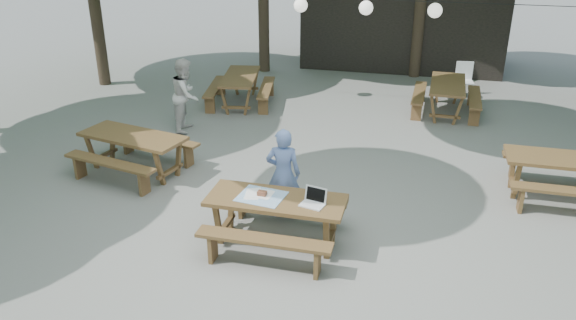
% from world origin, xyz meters
% --- Properties ---
extents(ground, '(80.00, 80.00, 0.00)m').
position_xyz_m(ground, '(0.00, 0.00, 0.00)').
color(ground, slate).
rests_on(ground, ground).
extents(pavilion, '(6.00, 3.00, 2.80)m').
position_xyz_m(pavilion, '(0.50, 10.50, 1.40)').
color(pavilion, black).
rests_on(pavilion, ground).
extents(main_picnic_table, '(2.00, 1.58, 0.75)m').
position_xyz_m(main_picnic_table, '(-0.56, -0.86, 0.39)').
color(main_picnic_table, brown).
rests_on(main_picnic_table, ground).
extents(picnic_table_nw, '(2.20, 1.95, 0.75)m').
position_xyz_m(picnic_table_nw, '(-3.79, 0.89, 0.39)').
color(picnic_table_nw, brown).
rests_on(picnic_table_nw, ground).
extents(picnic_table_ne, '(2.00, 1.58, 0.75)m').
position_xyz_m(picnic_table_ne, '(3.81, 1.72, 0.39)').
color(picnic_table_ne, brown).
rests_on(picnic_table_ne, ground).
extents(picnic_table_far_w, '(1.90, 2.16, 0.75)m').
position_xyz_m(picnic_table_far_w, '(-3.16, 5.22, 0.39)').
color(picnic_table_far_w, brown).
rests_on(picnic_table_far_w, ground).
extents(picnic_table_far_e, '(1.62, 2.02, 0.75)m').
position_xyz_m(picnic_table_far_e, '(1.88, 5.81, 0.39)').
color(picnic_table_far_e, brown).
rests_on(picnic_table_far_e, ground).
extents(woman, '(0.59, 0.42, 1.50)m').
position_xyz_m(woman, '(-0.67, -0.04, 0.75)').
color(woman, '#6E88C9').
rests_on(woman, ground).
extents(second_person, '(0.72, 0.87, 1.62)m').
position_xyz_m(second_person, '(-3.74, 3.22, 0.81)').
color(second_person, silver).
rests_on(second_person, ground).
extents(plastic_chair, '(0.50, 0.50, 0.90)m').
position_xyz_m(plastic_chair, '(2.34, 7.28, 0.26)').
color(plastic_chair, white).
rests_on(plastic_chair, ground).
extents(laptop, '(0.38, 0.33, 0.24)m').
position_xyz_m(laptop, '(0.00, -0.89, 0.81)').
color(laptop, white).
rests_on(laptop, main_picnic_table).
extents(tabletop_clutter, '(0.72, 0.63, 0.08)m').
position_xyz_m(tabletop_clutter, '(-0.79, -0.85, 0.76)').
color(tabletop_clutter, '#3A87C7').
rests_on(tabletop_clutter, main_picnic_table).
extents(paper_lanterns, '(9.00, 0.34, 0.38)m').
position_xyz_m(paper_lanterns, '(-0.19, 6.00, 2.40)').
color(paper_lanterns, black).
rests_on(paper_lanterns, ground).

